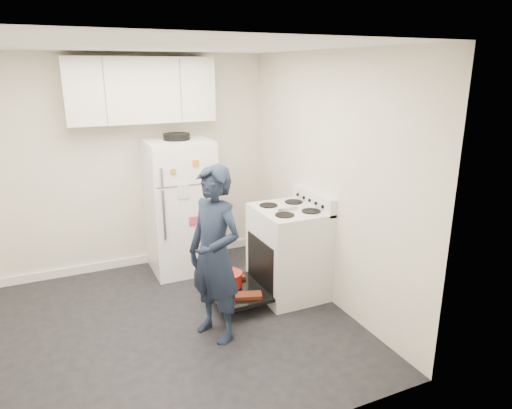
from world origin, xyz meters
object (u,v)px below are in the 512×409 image
open_oven_door (233,286)px  refrigerator (180,206)px  electric_range (287,252)px  person (215,255)px

open_oven_door → refrigerator: size_ratio=0.43×
electric_range → person: (-0.96, -0.45, 0.32)m
open_oven_door → refrigerator: (-0.24, 1.05, 0.60)m
electric_range → open_oven_door: size_ratio=1.57×
electric_range → person: person is taller
electric_range → refrigerator: refrigerator is taller
electric_range → refrigerator: bearing=127.4°
open_oven_door → person: 0.86m
person → electric_range: bearing=90.7°
person → open_oven_door: bearing=119.7°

